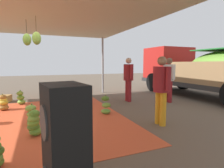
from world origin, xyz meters
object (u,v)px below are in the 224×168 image
banana_bunch_1 (21,98)px  cargo_truck_main (201,69)px  worker_0 (128,76)px  crate_0 (5,99)px  banana_bunch_3 (33,115)px  worker_1 (169,77)px  banana_bunch_8 (3,103)px  worker_2 (161,85)px  banana_bunch_2 (34,123)px  banana_bunch_6 (106,106)px  speaker_stack (65,146)px  banana_bunch_5 (89,98)px

banana_bunch_1 → cargo_truck_main: cargo_truck_main is taller
worker_0 → crate_0: (-1.72, -4.61, -0.89)m
banana_bunch_3 → worker_1: (-0.79, 4.93, 0.79)m
banana_bunch_3 → crate_0: size_ratio=1.15×
banana_bunch_8 → banana_bunch_1: bearing=147.6°
banana_bunch_8 → worker_2: worker_2 is taller
cargo_truck_main → worker_0: bearing=-93.8°
cargo_truck_main → worker_1: bearing=-77.5°
banana_bunch_2 → banana_bunch_8: size_ratio=1.09×
cargo_truck_main → worker_1: 2.30m
banana_bunch_6 → banana_bunch_8: size_ratio=1.10×
banana_bunch_2 → worker_1: (-1.67, 4.88, 0.75)m
banana_bunch_8 → cargo_truck_main: bearing=86.3°
crate_0 → banana_bunch_3: bearing=18.5°
banana_bunch_1 → banana_bunch_3: size_ratio=1.04×
banana_bunch_3 → cargo_truck_main: cargo_truck_main is taller
worker_2 → speaker_stack: size_ratio=1.29×
banana_bunch_8 → worker_2: 5.03m
banana_bunch_1 → banana_bunch_8: bearing=-32.4°
banana_bunch_6 → crate_0: banana_bunch_6 is taller
banana_bunch_1 → speaker_stack: 5.66m
banana_bunch_5 → speaker_stack: bearing=-18.0°
banana_bunch_6 → cargo_truck_main: 5.37m
banana_bunch_6 → banana_bunch_2: bearing=-63.7°
banana_bunch_3 → banana_bunch_6: size_ratio=0.87×
cargo_truck_main → speaker_stack: 8.05m
worker_1 → speaker_stack: size_ratio=1.32×
banana_bunch_8 → speaker_stack: 5.04m
banana_bunch_6 → crate_0: bearing=-135.4°
banana_bunch_1 → worker_1: worker_1 is taller
worker_1 → worker_0: bearing=-117.6°
cargo_truck_main → banana_bunch_5: bearing=-94.6°
crate_0 → worker_0: bearing=69.5°
banana_bunch_1 → banana_bunch_3: 2.56m
banana_bunch_8 → cargo_truck_main: (0.52, 8.08, 1.03)m
banana_bunch_2 → banana_bunch_6: size_ratio=0.99×
banana_bunch_5 → banana_bunch_8: bearing=-91.9°
banana_bunch_3 → worker_2: size_ratio=0.30×
worker_0 → crate_0: size_ratio=3.93×
cargo_truck_main → crate_0: size_ratio=14.81×
banana_bunch_3 → worker_2: (1.31, 2.97, 0.76)m
cargo_truck_main → worker_2: bearing=-58.3°
banana_bunch_5 → worker_0: 1.78m
worker_2 → crate_0: bearing=-138.3°
banana_bunch_3 → worker_1: 5.06m
banana_bunch_2 → cargo_truck_main: (-2.17, 7.11, 1.01)m
banana_bunch_1 → banana_bunch_8: size_ratio=0.99×
worker_1 → speaker_stack: (3.84, -4.53, -0.36)m
worker_1 → banana_bunch_8: bearing=-99.8°
worker_1 → crate_0: bearing=-112.2°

